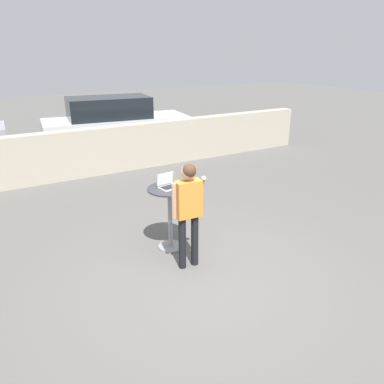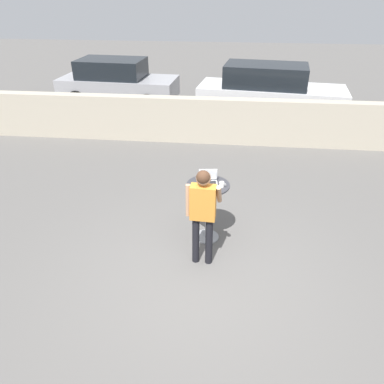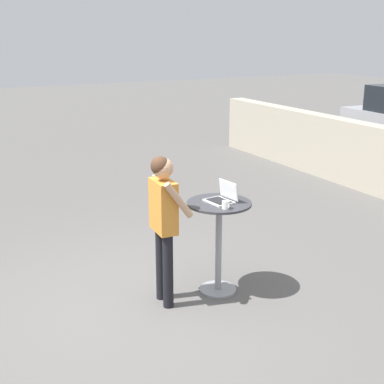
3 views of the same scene
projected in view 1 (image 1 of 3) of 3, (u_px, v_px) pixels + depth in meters
ground_plane at (202, 277)px, 5.38m from camera, size 50.00×50.00×0.00m
pavement_kerb at (90, 152)px, 9.55m from camera, size 13.47×0.35×1.21m
cafe_table at (170, 208)px, 5.94m from camera, size 0.70×0.70×1.04m
laptop at (168, 185)px, 5.84m from camera, size 0.33×0.29×0.22m
coffee_mug at (183, 184)px, 5.87m from camera, size 0.11×0.08×0.08m
standing_person at (188, 204)px, 5.30m from camera, size 0.52×0.34×1.61m
parked_car_near_street at (115, 123)px, 11.95m from camera, size 4.67×2.17×1.68m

